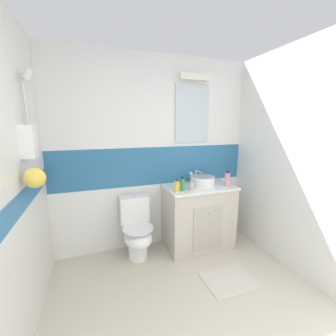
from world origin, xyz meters
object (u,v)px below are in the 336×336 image
at_px(toothbrush_cup, 191,185).
at_px(shampoo_bottle_tall, 227,179).
at_px(deodorant_spray_can, 183,184).
at_px(toilet, 137,230).
at_px(soap_dispenser, 177,186).
at_px(sink_basin, 202,180).

distance_m(toothbrush_cup, shampoo_bottle_tall, 0.52).
bearing_deg(deodorant_spray_can, toilet, 164.99).
bearing_deg(toilet, soap_dispenser, -17.98).
xyz_separation_m(sink_basin, soap_dispenser, (-0.43, -0.16, 0.00)).
bearing_deg(sink_basin, deodorant_spray_can, -156.72).
height_order(sink_basin, soap_dispenser, sink_basin).
xyz_separation_m(toilet, shampoo_bottle_tall, (1.18, -0.15, 0.59)).
bearing_deg(deodorant_spray_can, shampoo_bottle_tall, -0.43).
xyz_separation_m(soap_dispenser, shampoo_bottle_tall, (0.71, 0.00, 0.03)).
relative_size(sink_basin, toothbrush_cup, 1.60).
relative_size(toothbrush_cup, deodorant_spray_can, 1.36).
xyz_separation_m(sink_basin, deodorant_spray_can, (-0.35, -0.15, 0.02)).
relative_size(toothbrush_cup, shampoo_bottle_tall, 1.18).
relative_size(shampoo_bottle_tall, deodorant_spray_can, 1.15).
xyz_separation_m(toothbrush_cup, shampoo_bottle_tall, (0.52, 0.00, 0.03)).
xyz_separation_m(soap_dispenser, deodorant_spray_can, (0.08, 0.00, 0.02)).
height_order(sink_basin, toothbrush_cup, toothbrush_cup).
height_order(sink_basin, toilet, sink_basin).
relative_size(sink_basin, soap_dispenser, 2.25).
relative_size(sink_basin, shampoo_bottle_tall, 1.90).
bearing_deg(soap_dispenser, deodorant_spray_can, 3.56).
bearing_deg(toilet, shampoo_bottle_tall, -7.31).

